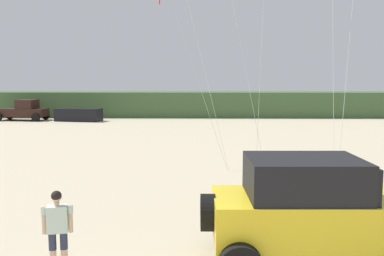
# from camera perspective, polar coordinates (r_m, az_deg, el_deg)

# --- Properties ---
(dune_ridge) EXTENTS (90.00, 6.71, 2.59)m
(dune_ridge) POSITION_cam_1_polar(r_m,az_deg,el_deg) (45.83, 0.00, 3.33)
(dune_ridge) COLOR #426038
(dune_ridge) RESTS_ON ground_plane
(jeep) EXTENTS (4.88, 2.46, 2.26)m
(jeep) POSITION_cam_1_polar(r_m,az_deg,el_deg) (9.23, 16.48, -10.38)
(jeep) COLOR yellow
(jeep) RESTS_ON ground_plane
(person_watching) EXTENTS (0.61, 0.37, 1.67)m
(person_watching) POSITION_cam_1_polar(r_m,az_deg,el_deg) (9.03, -17.75, -12.57)
(person_watching) COLOR #DBB28E
(person_watching) RESTS_ON ground_plane
(distant_pickup) EXTENTS (4.74, 2.72, 1.98)m
(distant_pickup) POSITION_cam_1_polar(r_m,az_deg,el_deg) (43.31, -21.87, 2.20)
(distant_pickup) COLOR black
(distant_pickup) RESTS_ON ground_plane
(distant_sedan) EXTENTS (4.43, 2.41, 1.20)m
(distant_sedan) POSITION_cam_1_polar(r_m,az_deg,el_deg) (40.92, -15.11, 1.75)
(distant_sedan) COLOR black
(distant_sedan) RESTS_ON ground_plane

